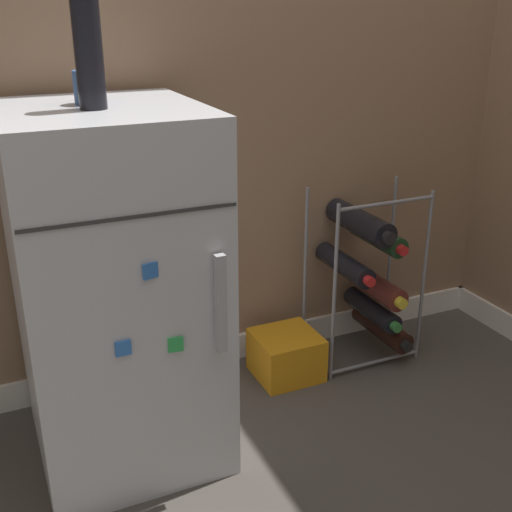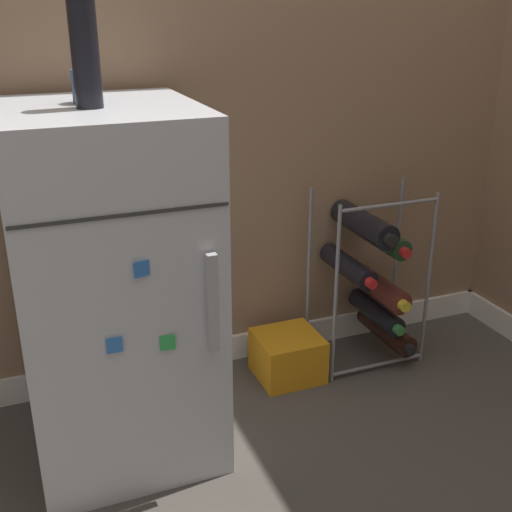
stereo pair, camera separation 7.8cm
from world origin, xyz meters
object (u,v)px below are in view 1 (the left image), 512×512
at_px(mini_fridge, 115,290).
at_px(soda_box, 286,355).
at_px(fridge_top_bottle, 88,46).
at_px(fridge_top_cup, 89,87).
at_px(wine_rack, 369,274).

xyz_separation_m(mini_fridge, soda_box, (0.56, 0.12, -0.39)).
distance_m(soda_box, fridge_top_bottle, 1.17).
bearing_deg(mini_fridge, fridge_top_cup, 103.67).
bearing_deg(mini_fridge, wine_rack, 8.51).
distance_m(wine_rack, soda_box, 0.39).
bearing_deg(fridge_top_cup, wine_rack, 5.53).
relative_size(wine_rack, soda_box, 2.96).
relative_size(fridge_top_cup, fridge_top_bottle, 0.25).
height_order(soda_box, fridge_top_cup, fridge_top_cup).
height_order(soda_box, fridge_top_bottle, fridge_top_bottle).
distance_m(soda_box, fridge_top_cup, 1.07).
distance_m(wine_rack, fridge_top_bottle, 1.19).
bearing_deg(soda_box, wine_rack, 1.82).
distance_m(mini_fridge, soda_box, 0.70).
bearing_deg(fridge_top_bottle, wine_rack, 10.65).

